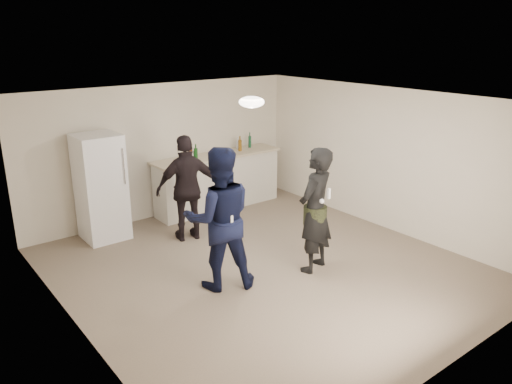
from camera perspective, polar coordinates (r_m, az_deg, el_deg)
floor at (r=7.59m, az=0.94°, el=-8.66°), size 6.00×6.00×0.00m
ceiling at (r=6.84m, az=1.05°, el=10.40°), size 6.00×6.00×0.00m
wall_back at (r=9.55m, az=-10.44°, el=4.66°), size 6.00×0.00×6.00m
wall_front at (r=5.30m, az=22.04°, el=-7.42°), size 6.00×0.00×6.00m
wall_left at (r=5.89m, az=-20.36°, el=-4.65°), size 0.00×6.00×6.00m
wall_right at (r=9.04m, az=14.70°, el=3.62°), size 0.00×6.00×6.00m
counter at (r=9.94m, az=-4.36°, el=1.11°), size 2.60×0.56×1.05m
counter_top at (r=9.80m, az=-4.43°, el=4.16°), size 2.68×0.64×0.04m
fridge at (r=8.73m, az=-17.32°, el=0.50°), size 0.70×0.70×1.80m
fridge_handle at (r=8.39m, az=-14.87°, el=2.86°), size 0.02×0.02×0.60m
ceiling_dome at (r=7.08m, az=-0.51°, el=10.25°), size 0.36×0.36×0.16m
shaker at (r=9.45m, az=-7.28°, el=4.20°), size 0.08×0.08×0.17m
man at (r=6.73m, az=-4.21°, el=-3.08°), size 1.19×1.09×1.98m
woman at (r=7.25m, az=6.79°, el=-2.09°), size 0.78×0.63×1.86m
camo_shorts at (r=7.28m, az=6.77°, el=-2.67°), size 0.34×0.34×0.28m
spectator at (r=8.38m, az=-7.82°, el=0.42°), size 1.13×0.69×1.80m
remote_man at (r=6.49m, az=-2.83°, el=-3.30°), size 0.04×0.04×0.15m
nunchuk_man at (r=6.60m, az=-2.12°, el=-3.56°), size 0.07×0.07×0.07m
remote_woman at (r=6.98m, az=8.32°, el=-0.16°), size 0.04×0.04×0.15m
nunchuk_woman at (r=6.97m, az=7.54°, el=-1.04°), size 0.07×0.07×0.07m
bottle_cluster at (r=9.86m, az=-3.99°, el=5.01°), size 1.53×0.30×0.24m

